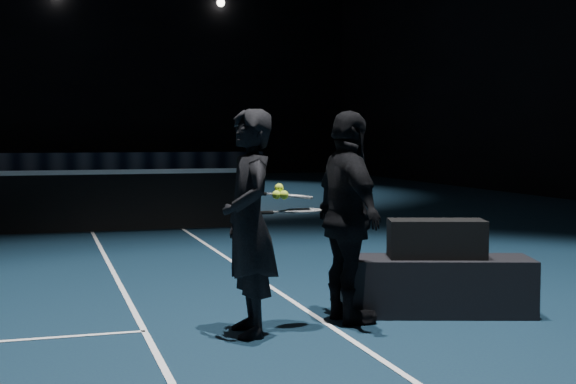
% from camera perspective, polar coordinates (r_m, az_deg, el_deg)
% --- Properties ---
extents(net_post_right, '(0.10, 0.10, 1.10)m').
position_cam_1_polar(net_post_right, '(12.73, -3.43, -0.09)').
color(net_post_right, black).
rests_on(net_post_right, floor).
extents(player_bench, '(1.64, 0.96, 0.47)m').
position_cam_1_polar(player_bench, '(6.72, 10.47, -6.56)').
color(player_bench, black).
rests_on(player_bench, floor).
extents(racket_bag, '(0.84, 0.55, 0.31)m').
position_cam_1_polar(racket_bag, '(6.66, 10.51, -3.28)').
color(racket_bag, black).
rests_on(racket_bag, player_bench).
extents(bag_signature, '(0.35, 0.11, 0.10)m').
position_cam_1_polar(bag_signature, '(6.51, 11.20, -3.45)').
color(bag_signature, white).
rests_on(bag_signature, racket_bag).
extents(player_a, '(0.40, 0.60, 1.65)m').
position_cam_1_polar(player_a, '(5.84, -2.78, -2.19)').
color(player_a, black).
rests_on(player_a, floor).
extents(player_b, '(0.46, 0.99, 1.65)m').
position_cam_1_polar(player_b, '(6.25, 4.33, -1.80)').
color(player_b, black).
rests_on(player_b, floor).
extents(racket_lower, '(0.71, 0.34, 0.03)m').
position_cam_1_polar(racket_lower, '(6.04, 1.10, -1.34)').
color(racket_lower, black).
rests_on(racket_lower, player_a).
extents(racket_upper, '(0.71, 0.38, 0.10)m').
position_cam_1_polar(racket_upper, '(6.04, 0.50, -0.30)').
color(racket_upper, black).
rests_on(racket_upper, player_b).
extents(tennis_balls, '(0.12, 0.10, 0.12)m').
position_cam_1_polar(tennis_balls, '(5.94, -0.57, -0.05)').
color(tennis_balls, '#C6F133').
rests_on(tennis_balls, racket_upper).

